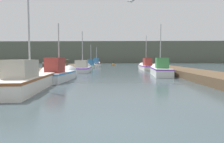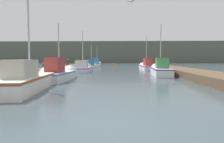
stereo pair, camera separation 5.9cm
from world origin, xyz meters
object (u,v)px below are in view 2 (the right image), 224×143
at_px(fishing_boat_4, 146,66).
at_px(mooring_piling_1, 45,71).
at_px(fishing_boat_2, 160,70).
at_px(fishing_boat_6, 97,64).
at_px(fishing_boat_3, 83,68).
at_px(fishing_boat_1, 60,73).
at_px(fishing_boat_5, 91,65).
at_px(channel_buoy, 114,65).
at_px(seagull_lead, 131,1).
at_px(mooring_piling_0, 68,66).
at_px(fishing_boat_0, 32,79).

relative_size(fishing_boat_4, mooring_piling_1, 4.73).
bearing_deg(fishing_boat_2, mooring_piling_1, -150.05).
height_order(fishing_boat_4, fishing_boat_6, fishing_boat_4).
bearing_deg(fishing_boat_3, fishing_boat_1, -92.59).
bearing_deg(mooring_piling_1, fishing_boat_5, 87.89).
xyz_separation_m(fishing_boat_1, fishing_boat_4, (7.63, 13.28, 0.03)).
bearing_deg(fishing_boat_2, fishing_boat_5, 123.68).
xyz_separation_m(fishing_boat_2, channel_buoy, (-4.69, 25.92, -0.33)).
bearing_deg(fishing_boat_2, seagull_lead, -118.64).
relative_size(fishing_boat_6, channel_buoy, 4.83).
relative_size(fishing_boat_3, mooring_piling_0, 3.59).
bearing_deg(seagull_lead, mooring_piling_1, 40.67).
distance_m(fishing_boat_4, fishing_boat_5, 9.74).
height_order(fishing_boat_2, mooring_piling_1, fishing_boat_2).
height_order(fishing_boat_5, seagull_lead, seagull_lead).
relative_size(fishing_boat_0, seagull_lead, 13.49).
distance_m(fishing_boat_2, fishing_boat_5, 16.42).
bearing_deg(mooring_piling_0, mooring_piling_1, -87.81).
xyz_separation_m(fishing_boat_1, mooring_piling_0, (-1.38, 7.42, 0.23)).
relative_size(fishing_boat_1, fishing_boat_4, 0.81).
relative_size(fishing_boat_1, fishing_boat_5, 0.93).
xyz_separation_m(fishing_boat_2, fishing_boat_4, (-0.01, 8.82, 0.01)).
relative_size(fishing_boat_2, fishing_boat_4, 1.05).
xyz_separation_m(fishing_boat_0, fishing_boat_1, (0.26, 3.70, 0.01)).
height_order(fishing_boat_0, fishing_boat_1, fishing_boat_0).
distance_m(fishing_boat_0, mooring_piling_1, 4.04).
xyz_separation_m(fishing_boat_4, channel_buoy, (-4.67, 17.11, -0.34)).
bearing_deg(fishing_boat_1, fishing_boat_6, 92.91).
relative_size(fishing_boat_5, mooring_piling_1, 4.14).
height_order(fishing_boat_6, mooring_piling_0, fishing_boat_6).
distance_m(fishing_boat_4, mooring_piling_1, 15.68).
distance_m(fishing_boat_3, mooring_piling_1, 8.32).
relative_size(fishing_boat_3, fishing_boat_4, 0.88).
height_order(fishing_boat_1, channel_buoy, fishing_boat_1).
xyz_separation_m(fishing_boat_4, mooring_piling_1, (-8.73, -13.03, 0.11)).
height_order(fishing_boat_3, fishing_boat_6, fishing_boat_3).
relative_size(fishing_boat_3, channel_buoy, 4.81).
relative_size(fishing_boat_2, fishing_boat_3, 1.20).
xyz_separation_m(fishing_boat_3, seagull_lead, (4.70, -8.47, 4.78)).
xyz_separation_m(fishing_boat_5, seagull_lead, (5.19, -18.74, 4.76)).
bearing_deg(fishing_boat_3, fishing_boat_2, -30.17).
bearing_deg(fishing_boat_4, fishing_boat_0, -117.16).
relative_size(fishing_boat_4, channel_buoy, 5.49).
xyz_separation_m(mooring_piling_0, mooring_piling_1, (0.27, -7.17, -0.09)).
xyz_separation_m(fishing_boat_6, mooring_piling_1, (-1.00, -23.97, 0.12)).
relative_size(fishing_boat_1, channel_buoy, 4.45).
distance_m(fishing_boat_1, fishing_boat_6, 24.23).
xyz_separation_m(fishing_boat_2, mooring_piling_0, (-9.02, 2.96, 0.21)).
bearing_deg(fishing_boat_5, seagull_lead, -77.95).
bearing_deg(fishing_boat_0, fishing_boat_2, 40.26).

